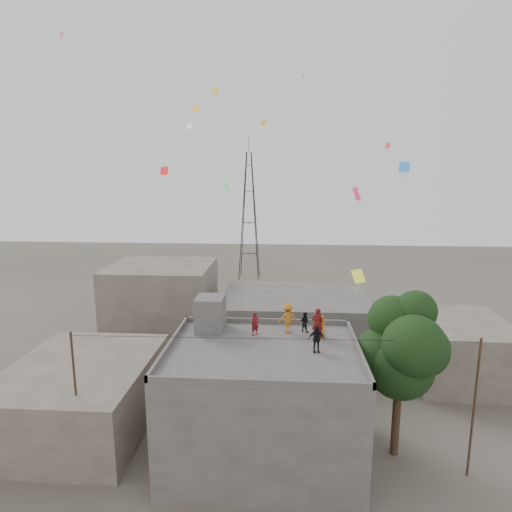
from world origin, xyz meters
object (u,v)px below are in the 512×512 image
at_px(transmission_tower, 249,216).
at_px(stair_head_box, 210,314).
at_px(person_dark_adult, 316,339).
at_px(person_red_adult, 317,323).
at_px(tree, 404,348).

bearing_deg(transmission_tower, stair_head_box, -88.77).
height_order(stair_head_box, person_dark_adult, stair_head_box).
relative_size(person_red_adult, person_dark_adult, 1.23).
xyz_separation_m(tree, person_dark_adult, (-4.63, -0.76, 0.71)).
xyz_separation_m(stair_head_box, person_red_adult, (6.11, -0.90, -0.13)).
relative_size(stair_head_box, transmission_tower, 0.10).
bearing_deg(person_red_adult, stair_head_box, -19.30).
bearing_deg(tree, transmission_tower, 106.09).
distance_m(stair_head_box, tree, 10.80).
height_order(stair_head_box, transmission_tower, transmission_tower).
relative_size(stair_head_box, tree, 0.22).
bearing_deg(tree, person_dark_adult, -170.62).
height_order(person_red_adult, person_dark_adult, person_red_adult).
xyz_separation_m(stair_head_box, transmission_tower, (-0.80, 37.40, 1.97)).
distance_m(transmission_tower, person_dark_adult, 40.79).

